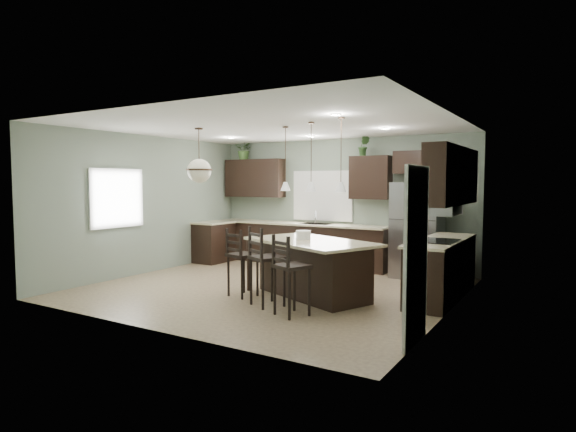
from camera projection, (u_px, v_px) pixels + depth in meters
The scene contains 32 objects.
ground at pixel (271, 289), 8.38m from camera, with size 6.00×6.00×0.00m, color #9E8466.
pantry_door at pixel (416, 256), 5.45m from camera, with size 0.04×0.82×2.04m, color white.
window_back at pixel (323, 196), 10.81m from camera, with size 1.35×0.02×1.00m, color white.
window_left at pixel (117, 198), 9.13m from camera, with size 0.02×1.10×1.00m, color white.
left_return_cabs at pixel (214, 243), 11.19m from camera, with size 0.60×0.90×0.90m, color black.
left_return_countertop at pixel (214, 223), 11.15m from camera, with size 0.66×0.96×0.04m, color beige.
back_lower_cabs at pixel (299, 244), 10.88m from camera, with size 4.20×0.60×0.90m, color black.
back_countertop at pixel (298, 224), 10.83m from camera, with size 4.20×0.66×0.04m, color beige.
sink_inset at pixel (316, 224), 10.60m from camera, with size 0.70×0.45×0.01m, color gray.
faucet at pixel (316, 217), 10.56m from camera, with size 0.02×0.02×0.28m, color silver.
back_upper_left at pixel (255, 178), 11.56m from camera, with size 1.55×0.34×0.90m, color black.
back_upper_right at pixel (371, 178), 10.03m from camera, with size 0.85×0.34×0.90m, color black.
fridge_header at pixel (421, 162), 9.47m from camera, with size 1.05×0.34×0.45m, color black.
right_lower_cabs at pixel (442, 270), 7.70m from camera, with size 0.60×2.35×0.90m, color black.
right_countertop at pixel (441, 241), 7.68m from camera, with size 0.66×2.35×0.04m, color beige.
cooktop at pixel (437, 241), 7.44m from camera, with size 0.58×0.75×0.02m, color black.
wall_oven_front at pixel (418, 271), 7.63m from camera, with size 0.01×0.72×0.60m, color gray.
right_upper_cabs at pixel (453, 176), 7.53m from camera, with size 0.34×2.35×0.90m, color black.
microwave at pixel (445, 202), 7.35m from camera, with size 0.40×0.75×0.40m, color gray.
refrigerator at pixel (417, 230), 9.31m from camera, with size 0.90×0.74×1.85m, color gray.
kitchen_island at pixel (311, 269), 7.71m from camera, with size 2.15×1.22×0.92m, color black.
serving_dish at pixel (303, 235), 7.84m from camera, with size 0.24×0.24×0.14m, color white.
bar_stool_left at pixel (243, 262), 7.78m from camera, with size 0.41×0.41×1.11m, color black.
bar_stool_center at pixel (267, 266), 7.17m from camera, with size 0.44×0.44×1.19m, color black.
bar_stool_right at pixel (292, 275), 6.64m from camera, with size 0.42×0.42×1.14m, color black.
pendant_left at pixel (285, 159), 8.15m from camera, with size 0.17×0.17×1.10m, color silver, non-canonical shape.
pendant_center at pixel (311, 157), 7.59m from camera, with size 0.17×0.17×1.10m, color silver, non-canonical shape.
pendant_right at pixel (341, 155), 7.02m from camera, with size 0.17×0.17×1.10m, color white, non-canonical shape.
chandelier at pixel (199, 155), 8.40m from camera, with size 0.46×0.46×0.96m, color beige, non-canonical shape.
plant_back_left at pixel (244, 150), 11.63m from camera, with size 0.43×0.38×0.48m, color #385927.
plant_back_right at pixel (364, 146), 10.04m from camera, with size 0.23×0.19×0.42m, color #2A4D21.
room_shell at pixel (271, 191), 8.26m from camera, with size 6.00×6.00×6.00m.
Camera 1 is at (4.53, -6.93, 1.85)m, focal length 30.00 mm.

